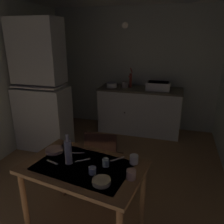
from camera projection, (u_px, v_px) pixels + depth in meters
name	position (u px, v px, depth m)	size (l,w,h in m)	color
ground_plane	(107.00, 167.00, 3.44)	(4.65, 4.65, 0.00)	#906E49
wall_back	(133.00, 69.00, 4.73)	(3.52, 0.10, 2.45)	beige
hutch_cabinet	(41.00, 92.00, 3.75)	(0.87, 0.51, 2.17)	silver
counter_cabinet	(139.00, 110.00, 4.59)	(1.63, 0.64, 0.91)	silver
sink_basin	(158.00, 86.00, 4.32)	(0.44, 0.34, 0.15)	white
hand_pump	(131.00, 79.00, 4.48)	(0.05, 0.27, 0.39)	maroon
mixing_bowl_counter	(112.00, 85.00, 4.53)	(0.21, 0.21, 0.10)	white
stoneware_crock	(125.00, 85.00, 4.49)	(0.13, 0.13, 0.12)	beige
dining_table	(84.00, 174.00, 2.18)	(1.25, 0.90, 0.74)	brown
chair_far_side	(104.00, 159.00, 2.78)	(0.41, 0.41, 0.86)	#382515
serving_bowl_wide	(101.00, 181.00, 1.89)	(0.16, 0.16, 0.04)	beige
soup_bowl_small	(54.00, 150.00, 2.40)	(0.19, 0.19, 0.03)	tan
mug_dark	(134.00, 159.00, 2.17)	(0.08, 0.08, 0.09)	white
teacup_mint	(131.00, 174.00, 1.94)	(0.08, 0.08, 0.09)	tan
mug_tall	(92.00, 171.00, 2.01)	(0.07, 0.07, 0.06)	#9EB2C6
teacup_cream	(106.00, 163.00, 2.13)	(0.07, 0.07, 0.08)	#ADD1C1
glass_bottle	(68.00, 151.00, 2.15)	(0.07, 0.07, 0.31)	#B7BCC1
table_knife	(74.00, 153.00, 2.37)	(0.21, 0.02, 0.01)	silver
teaspoon_near_bowl	(52.00, 162.00, 2.20)	(0.14, 0.02, 0.01)	beige
teaspoon_by_cup	(118.00, 159.00, 2.26)	(0.15, 0.02, 0.01)	beige
serving_spoon	(83.00, 160.00, 2.24)	(0.15, 0.02, 0.01)	beige
pendant_bulb	(125.00, 25.00, 2.91)	(0.08, 0.08, 0.08)	#F9EFCC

